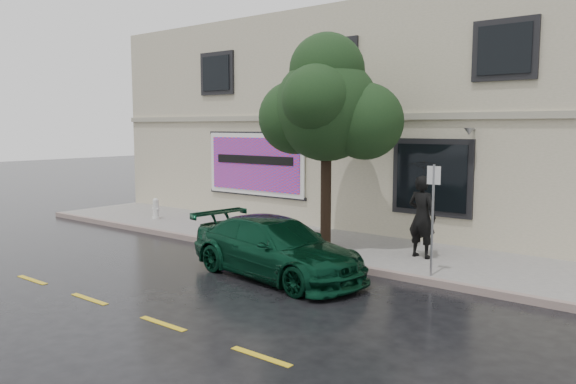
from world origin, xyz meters
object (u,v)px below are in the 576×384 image
Objects in this scene: street_tree at (327,110)px; fire_hydrant at (156,209)px; pedestrian at (422,217)px; car at (276,248)px.

fire_hydrant is (-7.24, 0.19, -3.25)m from street_tree.
pedestrian is 2.77× the size of fire_hydrant.
street_tree reaches higher than car.
street_tree is (-2.47, -0.51, 2.59)m from pedestrian.
car is 4.08m from street_tree.
pedestrian is 9.73m from fire_hydrant.
pedestrian is 3.62m from street_tree.
car is at bearing -33.80° from fire_hydrant.
pedestrian reaches higher than car.
pedestrian is at bearing 11.71° from street_tree.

